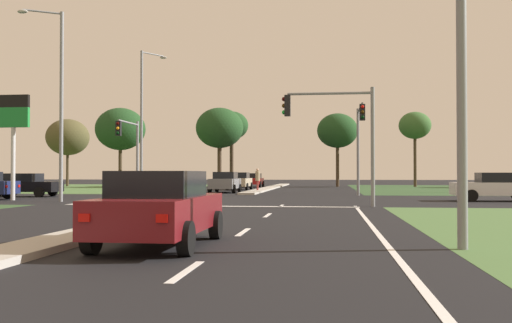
{
  "coord_description": "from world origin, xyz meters",
  "views": [
    {
      "loc": [
        5.65,
        -3.18,
        1.5
      ],
      "look_at": [
        0.64,
        37.43,
        2.3
      ],
      "focal_mm": 41.39,
      "sensor_mm": 36.0,
      "label": 1
    }
  ],
  "objects_px": {
    "car_black_fifth": "(25,185)",
    "treeline_fourth": "(220,128)",
    "fuel_price_totem": "(13,123)",
    "treeline_sixth": "(415,126)",
    "traffic_signal_far_right": "(360,133)",
    "street_lamp_third": "(143,114)",
    "car_grey_fourth": "(225,182)",
    "treeline_third": "(232,126)",
    "car_maroon_seventh": "(160,208)",
    "car_red_sixth": "(253,180)",
    "car_white_near": "(496,187)",
    "treeline_second": "(120,129)",
    "car_beige_second": "(240,181)",
    "traffic_signal_far_left": "(130,143)",
    "treeline_fifth": "(337,131)",
    "pedestrian_at_median": "(258,177)",
    "street_lamp_second": "(58,96)",
    "treeline_near": "(68,137)",
    "traffic_signal_near_right": "(338,125)"
  },
  "relations": [
    {
      "from": "car_black_fifth",
      "to": "car_red_sixth",
      "type": "relative_size",
      "value": 0.97
    },
    {
      "from": "car_black_fifth",
      "to": "treeline_third",
      "type": "distance_m",
      "value": 32.57
    },
    {
      "from": "treeline_sixth",
      "to": "car_red_sixth",
      "type": "bearing_deg",
      "value": -169.21
    },
    {
      "from": "traffic_signal_far_left",
      "to": "treeline_fifth",
      "type": "bearing_deg",
      "value": 62.42
    },
    {
      "from": "traffic_signal_far_right",
      "to": "treeline_sixth",
      "type": "relative_size",
      "value": 0.71
    },
    {
      "from": "traffic_signal_near_right",
      "to": "treeline_sixth",
      "type": "xyz_separation_m",
      "value": [
        8.96,
        39.55,
        3.02
      ]
    },
    {
      "from": "car_beige_second",
      "to": "car_maroon_seventh",
      "type": "xyz_separation_m",
      "value": [
        4.5,
        -40.58,
        -0.01
      ]
    },
    {
      "from": "street_lamp_third",
      "to": "treeline_fourth",
      "type": "xyz_separation_m",
      "value": [
        2.3,
        18.79,
        0.36
      ]
    },
    {
      "from": "treeline_second",
      "to": "treeline_fourth",
      "type": "distance_m",
      "value": 10.91
    },
    {
      "from": "car_red_sixth",
      "to": "traffic_signal_far_right",
      "type": "bearing_deg",
      "value": 111.79
    },
    {
      "from": "car_black_fifth",
      "to": "treeline_third",
      "type": "relative_size",
      "value": 0.51
    },
    {
      "from": "car_white_near",
      "to": "treeline_sixth",
      "type": "xyz_separation_m",
      "value": [
        0.56,
        33.34,
        5.89
      ]
    },
    {
      "from": "car_red_sixth",
      "to": "treeline_fourth",
      "type": "bearing_deg",
      "value": 18.89
    },
    {
      "from": "traffic_signal_far_right",
      "to": "street_lamp_third",
      "type": "bearing_deg",
      "value": 162.26
    },
    {
      "from": "treeline_second",
      "to": "treeline_fourth",
      "type": "xyz_separation_m",
      "value": [
        10.91,
        0.08,
        0.01
      ]
    },
    {
      "from": "traffic_signal_far_right",
      "to": "treeline_sixth",
      "type": "bearing_deg",
      "value": 75.26
    },
    {
      "from": "car_grey_fourth",
      "to": "treeline_fourth",
      "type": "distance_m",
      "value": 18.09
    },
    {
      "from": "traffic_signal_far_right",
      "to": "street_lamp_third",
      "type": "distance_m",
      "value": 16.65
    },
    {
      "from": "car_red_sixth",
      "to": "treeline_fifth",
      "type": "xyz_separation_m",
      "value": [
        9.03,
        2.69,
        5.39
      ]
    },
    {
      "from": "treeline_fifth",
      "to": "treeline_sixth",
      "type": "distance_m",
      "value": 8.47
    },
    {
      "from": "street_lamp_second",
      "to": "street_lamp_third",
      "type": "relative_size",
      "value": 0.93
    },
    {
      "from": "street_lamp_second",
      "to": "treeline_second",
      "type": "height_order",
      "value": "street_lamp_second"
    },
    {
      "from": "car_red_sixth",
      "to": "street_lamp_third",
      "type": "relative_size",
      "value": 0.42
    },
    {
      "from": "car_white_near",
      "to": "traffic_signal_far_right",
      "type": "distance_m",
      "value": 9.12
    },
    {
      "from": "pedestrian_at_median",
      "to": "treeline_second",
      "type": "distance_m",
      "value": 23.09
    },
    {
      "from": "traffic_signal_far_left",
      "to": "traffic_signal_far_right",
      "type": "bearing_deg",
      "value": -1.78
    },
    {
      "from": "street_lamp_second",
      "to": "treeline_near",
      "type": "height_order",
      "value": "street_lamp_second"
    },
    {
      "from": "fuel_price_totem",
      "to": "pedestrian_at_median",
      "type": "bearing_deg",
      "value": 53.69
    },
    {
      "from": "car_grey_fourth",
      "to": "traffic_signal_near_right",
      "type": "relative_size",
      "value": 0.85
    },
    {
      "from": "traffic_signal_far_left",
      "to": "street_lamp_third",
      "type": "xyz_separation_m",
      "value": [
        -0.56,
        4.57,
        2.4
      ]
    },
    {
      "from": "treeline_fourth",
      "to": "treeline_sixth",
      "type": "relative_size",
      "value": 1.03
    },
    {
      "from": "car_grey_fourth",
      "to": "car_black_fifth",
      "type": "bearing_deg",
      "value": 39.36
    },
    {
      "from": "car_black_fifth",
      "to": "traffic_signal_far_right",
      "type": "height_order",
      "value": "traffic_signal_far_right"
    },
    {
      "from": "pedestrian_at_median",
      "to": "treeline_fourth",
      "type": "xyz_separation_m",
      "value": [
        -5.89,
        15.08,
        5.08
      ]
    },
    {
      "from": "fuel_price_totem",
      "to": "treeline_sixth",
      "type": "bearing_deg",
      "value": 53.04
    },
    {
      "from": "street_lamp_second",
      "to": "treeline_fourth",
      "type": "height_order",
      "value": "street_lamp_second"
    },
    {
      "from": "car_beige_second",
      "to": "treeline_sixth",
      "type": "distance_m",
      "value": 22.92
    },
    {
      "from": "pedestrian_at_median",
      "to": "treeline_fourth",
      "type": "height_order",
      "value": "treeline_fourth"
    },
    {
      "from": "traffic_signal_near_right",
      "to": "treeline_near",
      "type": "distance_m",
      "value": 48.51
    },
    {
      "from": "car_black_fifth",
      "to": "treeline_fourth",
      "type": "relative_size",
      "value": 0.52
    },
    {
      "from": "traffic_signal_near_right",
      "to": "traffic_signal_far_left",
      "type": "relative_size",
      "value": 1.04
    },
    {
      "from": "car_grey_fourth",
      "to": "car_black_fifth",
      "type": "distance_m",
      "value": 14.62
    },
    {
      "from": "treeline_sixth",
      "to": "treeline_fifth",
      "type": "bearing_deg",
      "value": -175.69
    },
    {
      "from": "treeline_near",
      "to": "treeline_second",
      "type": "distance_m",
      "value": 7.95
    },
    {
      "from": "treeline_second",
      "to": "car_beige_second",
      "type": "bearing_deg",
      "value": -32.4
    },
    {
      "from": "car_maroon_seventh",
      "to": "pedestrian_at_median",
      "type": "distance_m",
      "value": 34.84
    },
    {
      "from": "car_white_near",
      "to": "car_black_fifth",
      "type": "distance_m",
      "value": 28.19
    },
    {
      "from": "street_lamp_second",
      "to": "treeline_fourth",
      "type": "bearing_deg",
      "value": 85.49
    },
    {
      "from": "treeline_third",
      "to": "car_maroon_seventh",
      "type": "bearing_deg",
      "value": -82.13
    },
    {
      "from": "treeline_fifth",
      "to": "car_beige_second",
      "type": "bearing_deg",
      "value": -124.18
    }
  ]
}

